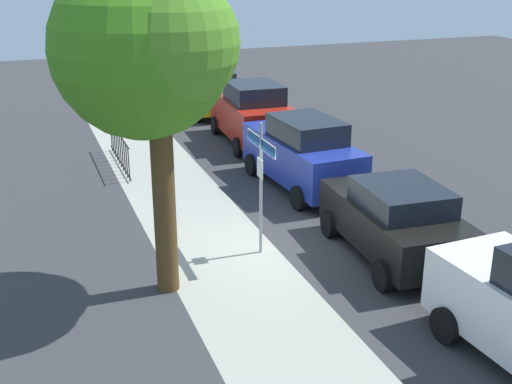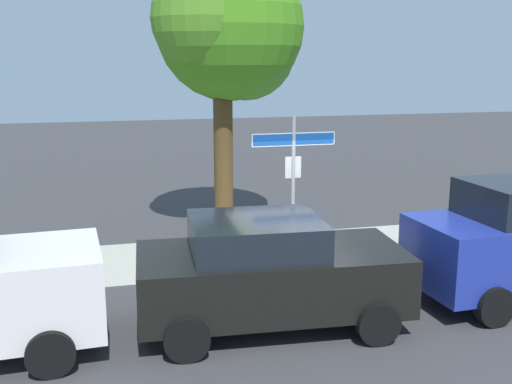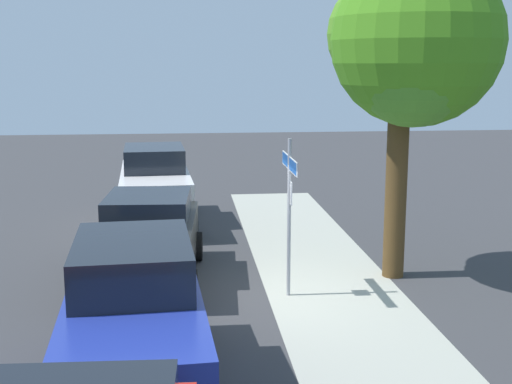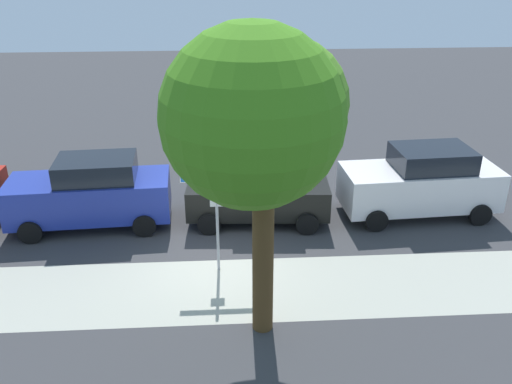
{
  "view_description": "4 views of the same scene",
  "coord_description": "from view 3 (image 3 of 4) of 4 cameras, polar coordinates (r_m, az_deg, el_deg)",
  "views": [
    {
      "loc": [
        -12.72,
        5.17,
        6.42
      ],
      "look_at": [
        -0.86,
        0.81,
        1.77
      ],
      "focal_mm": 46.87,
      "sensor_mm": 36.0,
      "label": 1
    },
    {
      "loc": [
        -3.58,
        -10.9,
        4.09
      ],
      "look_at": [
        -0.86,
        0.1,
        1.59
      ],
      "focal_mm": 43.42,
      "sensor_mm": 36.0,
      "label": 2
    },
    {
      "loc": [
        11.92,
        -1.48,
        4.32
      ],
      "look_at": [
        0.22,
        -0.24,
        2.05
      ],
      "focal_mm": 47.16,
      "sensor_mm": 36.0,
      "label": 3
    },
    {
      "loc": [
        -0.26,
        12.02,
        7.49
      ],
      "look_at": [
        -0.95,
        0.88,
        2.33
      ],
      "focal_mm": 38.03,
      "sensor_mm": 36.0,
      "label": 4
    }
  ],
  "objects": [
    {
      "name": "ground_plane",
      "position": [
        12.77,
        0.99,
        -8.86
      ],
      "size": [
        60.0,
        60.0,
        0.0
      ],
      "primitive_type": "plane",
      "color": "#38383A"
    },
    {
      "name": "sidewalk_strip",
      "position": [
        11.17,
        9.06,
        -11.96
      ],
      "size": [
        24.0,
        2.6,
        0.0
      ],
      "primitive_type": "cube",
      "color": "#A6A697",
      "rests_on": "ground_plane"
    },
    {
      "name": "street_sign",
      "position": [
        12.32,
        2.85,
        0.24
      ],
      "size": [
        1.66,
        0.07,
        2.97
      ],
      "color": "#9EA0A5",
      "rests_on": "ground_plane"
    },
    {
      "name": "shade_tree",
      "position": [
        13.46,
        12.88,
        12.0
      ],
      "size": [
        3.42,
        3.29,
        6.38
      ],
      "color": "#4E371B",
      "rests_on": "ground_plane"
    },
    {
      "name": "car_white",
      "position": [
        18.29,
        -8.56,
        0.46
      ],
      "size": [
        4.66,
        2.22,
        2.09
      ],
      "rotation": [
        0.0,
        0.0,
        0.06
      ],
      "color": "white",
      "rests_on": "ground_plane"
    },
    {
      "name": "car_black",
      "position": [
        13.63,
        -9.15,
        -3.86
      ],
      "size": [
        4.14,
        2.27,
        1.72
      ],
      "rotation": [
        0.0,
        0.0,
        -0.06
      ],
      "color": "black",
      "rests_on": "ground_plane"
    },
    {
      "name": "car_blue",
      "position": [
        9.03,
        -10.27,
        -10.72
      ],
      "size": [
        4.59,
        2.14,
        2.05
      ],
      "rotation": [
        0.0,
        0.0,
        0.06
      ],
      "color": "navy",
      "rests_on": "ground_plane"
    }
  ]
}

